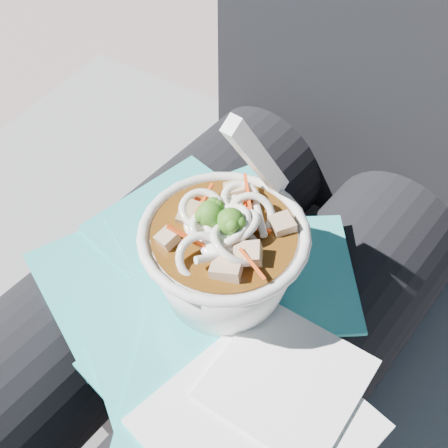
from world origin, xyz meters
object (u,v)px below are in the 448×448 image
Objects in this scene: plastic_bag at (204,307)px; udon_bowl at (224,253)px; stone_ledge at (275,367)px; person_body at (262,253)px; lap at (208,322)px.

plastic_bag is 1.91× the size of udon_bowl.
stone_ledge is 0.44m from plastic_bag.
stone_ledge is at bearing 90.00° from person_body.
lap is 0.15m from udon_bowl.
stone_ledge is at bearing 97.41° from plastic_bag.
lap is (0.00, -0.15, 0.31)m from stone_ledge.
person_body is 5.36× the size of udon_bowl.
lap is 1.33× the size of plastic_bag.
person_body is at bearing -90.00° from stone_ledge.
lap is 2.54× the size of udon_bowl.
udon_bowl is (0.03, -0.10, 0.12)m from person_body.
udon_bowl is at bearing -79.79° from stone_ledge.
lap is at bearing 162.01° from udon_bowl.
udon_bowl reaches higher than lap.
stone_ledge is 0.35m from lap.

